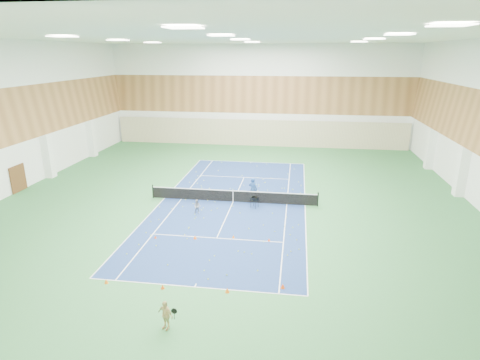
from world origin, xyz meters
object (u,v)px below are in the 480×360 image
Objects in this scene: child_court at (197,206)px; ball_cart at (254,202)px; coach at (253,189)px; child_apron at (165,315)px; tennis_net at (233,195)px.

child_court is 1.22× the size of ball_cart.
coach reaches higher than child_apron.
child_apron is (-1.87, -15.64, -0.26)m from coach.
coach is 2.20× the size of ball_cart.
tennis_net reaches higher than ball_cart.
child_court is 0.78× the size of child_apron.
child_apron is at bearing -91.58° from tennis_net.
coach reaches higher than ball_cart.
ball_cart is at bearing 105.47° from child_apron.
child_court is at bearing -132.26° from ball_cart.
child_apron is at bearing -80.79° from child_court.
coach is 1.40× the size of child_apron.
child_court is (-2.17, -2.59, -0.04)m from tennis_net.
coach is at bearing 22.34° from tennis_net.
coach is at bearing 42.44° from child_court.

